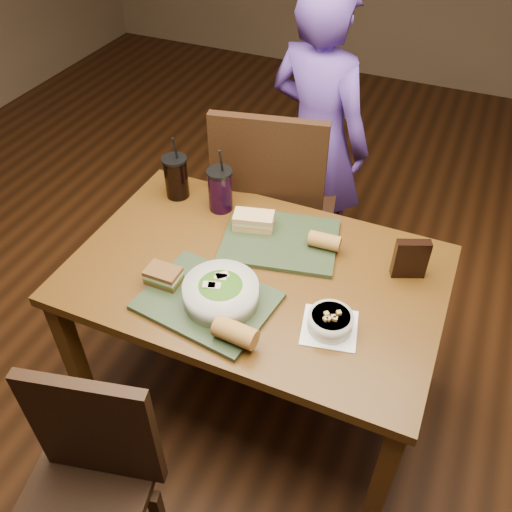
{
  "coord_description": "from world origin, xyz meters",
  "views": [
    {
      "loc": [
        0.55,
        -1.27,
        2.07
      ],
      "look_at": [
        0.0,
        0.0,
        0.82
      ],
      "focal_mm": 38.0,
      "sensor_mm": 36.0,
      "label": 1
    }
  ],
  "objects_px": {
    "chip_bag": "(411,259)",
    "sandwich_far": "(254,221)",
    "chair_far": "(276,205)",
    "salad_bowl": "(221,292)",
    "baguette_near": "(235,333)",
    "cup_cola": "(176,177)",
    "soup_bowl": "(330,321)",
    "tray_far": "(280,240)",
    "sandwich_near": "(163,276)",
    "chair_near": "(86,485)",
    "diner": "(318,140)",
    "tray_near": "(207,301)",
    "cup_berry": "(220,190)",
    "baguette_far": "(325,241)",
    "dining_table": "(256,289)"
  },
  "relations": [
    {
      "from": "sandwich_near",
      "to": "cup_cola",
      "type": "height_order",
      "value": "cup_cola"
    },
    {
      "from": "chair_near",
      "to": "sandwich_near",
      "type": "relative_size",
      "value": 7.64
    },
    {
      "from": "cup_cola",
      "to": "chair_near",
      "type": "bearing_deg",
      "value": -75.92
    },
    {
      "from": "sandwich_far",
      "to": "baguette_far",
      "type": "bearing_deg",
      "value": -0.96
    },
    {
      "from": "chair_near",
      "to": "chip_bag",
      "type": "bearing_deg",
      "value": 54.74
    },
    {
      "from": "tray_near",
      "to": "cup_cola",
      "type": "height_order",
      "value": "cup_cola"
    },
    {
      "from": "diner",
      "to": "cup_berry",
      "type": "bearing_deg",
      "value": 91.48
    },
    {
      "from": "sandwich_far",
      "to": "baguette_near",
      "type": "height_order",
      "value": "baguette_near"
    },
    {
      "from": "diner",
      "to": "baguette_far",
      "type": "height_order",
      "value": "diner"
    },
    {
      "from": "tray_near",
      "to": "salad_bowl",
      "type": "relative_size",
      "value": 1.7
    },
    {
      "from": "dining_table",
      "to": "chair_near",
      "type": "relative_size",
      "value": 1.47
    },
    {
      "from": "chair_near",
      "to": "salad_bowl",
      "type": "bearing_deg",
      "value": 74.73
    },
    {
      "from": "diner",
      "to": "chip_bag",
      "type": "xyz_separation_m",
      "value": [
        0.59,
        -0.77,
        0.09
      ]
    },
    {
      "from": "dining_table",
      "to": "diner",
      "type": "xyz_separation_m",
      "value": [
        -0.09,
        0.96,
        0.08
      ]
    },
    {
      "from": "tray_near",
      "to": "cup_berry",
      "type": "distance_m",
      "value": 0.53
    },
    {
      "from": "tray_far",
      "to": "chair_near",
      "type": "bearing_deg",
      "value": -103.12
    },
    {
      "from": "cup_berry",
      "to": "chip_bag",
      "type": "height_order",
      "value": "cup_berry"
    },
    {
      "from": "tray_far",
      "to": "cup_cola",
      "type": "height_order",
      "value": "cup_cola"
    },
    {
      "from": "diner",
      "to": "sandwich_near",
      "type": "relative_size",
      "value": 12.81
    },
    {
      "from": "chip_bag",
      "to": "sandwich_far",
      "type": "bearing_deg",
      "value": 156.51
    },
    {
      "from": "tray_near",
      "to": "baguette_near",
      "type": "bearing_deg",
      "value": -36.57
    },
    {
      "from": "dining_table",
      "to": "chair_far",
      "type": "height_order",
      "value": "chair_far"
    },
    {
      "from": "baguette_near",
      "to": "chip_bag",
      "type": "xyz_separation_m",
      "value": [
        0.42,
        0.51,
        0.02
      ]
    },
    {
      "from": "sandwich_near",
      "to": "baguette_near",
      "type": "relative_size",
      "value": 0.86
    },
    {
      "from": "soup_bowl",
      "to": "salad_bowl",
      "type": "bearing_deg",
      "value": -173.1
    },
    {
      "from": "sandwich_far",
      "to": "diner",
      "type": "bearing_deg",
      "value": 89.78
    },
    {
      "from": "tray_near",
      "to": "cup_berry",
      "type": "relative_size",
      "value": 1.53
    },
    {
      "from": "chair_near",
      "to": "diner",
      "type": "relative_size",
      "value": 0.6
    },
    {
      "from": "tray_far",
      "to": "baguette_near",
      "type": "distance_m",
      "value": 0.51
    },
    {
      "from": "diner",
      "to": "baguette_near",
      "type": "distance_m",
      "value": 1.3
    },
    {
      "from": "cup_berry",
      "to": "dining_table",
      "type": "bearing_deg",
      "value": -45.6
    },
    {
      "from": "salad_bowl",
      "to": "chair_near",
      "type": "bearing_deg",
      "value": -105.27
    },
    {
      "from": "sandwich_near",
      "to": "cup_berry",
      "type": "xyz_separation_m",
      "value": [
        -0.02,
        0.47,
        0.04
      ]
    },
    {
      "from": "tray_far",
      "to": "soup_bowl",
      "type": "xyz_separation_m",
      "value": [
        0.3,
        -0.33,
        0.02
      ]
    },
    {
      "from": "chair_near",
      "to": "diner",
      "type": "xyz_separation_m",
      "value": [
        0.11,
        1.76,
        0.25
      ]
    },
    {
      "from": "baguette_near",
      "to": "chip_bag",
      "type": "relative_size",
      "value": 0.89
    },
    {
      "from": "diner",
      "to": "cup_cola",
      "type": "height_order",
      "value": "diner"
    },
    {
      "from": "diner",
      "to": "tray_far",
      "type": "height_order",
      "value": "diner"
    },
    {
      "from": "salad_bowl",
      "to": "sandwich_near",
      "type": "relative_size",
      "value": 2.14
    },
    {
      "from": "sandwich_near",
      "to": "baguette_far",
      "type": "relative_size",
      "value": 1.0
    },
    {
      "from": "baguette_far",
      "to": "cup_berry",
      "type": "relative_size",
      "value": 0.42
    },
    {
      "from": "chair_far",
      "to": "salad_bowl",
      "type": "bearing_deg",
      "value": -82.1
    },
    {
      "from": "tray_far",
      "to": "sandwich_near",
      "type": "height_order",
      "value": "sandwich_near"
    },
    {
      "from": "tray_far",
      "to": "chip_bag",
      "type": "bearing_deg",
      "value": 1.67
    },
    {
      "from": "dining_table",
      "to": "tray_near",
      "type": "distance_m",
      "value": 0.24
    },
    {
      "from": "diner",
      "to": "chair_far",
      "type": "bearing_deg",
      "value": 98.66
    },
    {
      "from": "chair_far",
      "to": "salad_bowl",
      "type": "relative_size",
      "value": 4.41
    },
    {
      "from": "cup_cola",
      "to": "soup_bowl",
      "type": "bearing_deg",
      "value": -28.89
    },
    {
      "from": "soup_bowl",
      "to": "sandwich_near",
      "type": "relative_size",
      "value": 1.77
    },
    {
      "from": "tray_far",
      "to": "sandwich_near",
      "type": "xyz_separation_m",
      "value": [
        -0.28,
        -0.37,
        0.04
      ]
    }
  ]
}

